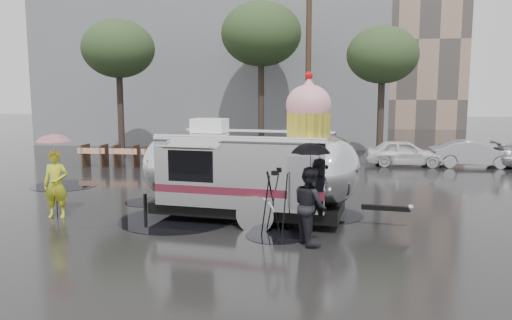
# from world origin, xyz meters

# --- Properties ---
(ground) EXTENTS (120.00, 120.00, 0.00)m
(ground) POSITION_xyz_m (0.00, 0.00, 0.00)
(ground) COLOR black
(ground) RESTS_ON ground
(puddles) EXTENTS (11.61, 7.26, 0.01)m
(puddles) POSITION_xyz_m (-0.87, 2.49, 0.01)
(puddles) COLOR black
(puddles) RESTS_ON ground
(grey_building) EXTENTS (22.00, 12.00, 13.00)m
(grey_building) POSITION_xyz_m (-4.00, 24.00, 6.50)
(grey_building) COLOR slate
(grey_building) RESTS_ON ground
(utility_pole) EXTENTS (1.60, 0.28, 9.00)m
(utility_pole) POSITION_xyz_m (2.50, 14.00, 4.62)
(utility_pole) COLOR #473323
(utility_pole) RESTS_ON ground
(tree_left) EXTENTS (3.64, 3.64, 6.95)m
(tree_left) POSITION_xyz_m (-7.00, 13.00, 5.48)
(tree_left) COLOR #382D26
(tree_left) RESTS_ON ground
(tree_mid) EXTENTS (4.20, 4.20, 8.03)m
(tree_mid) POSITION_xyz_m (0.00, 15.00, 6.34)
(tree_mid) COLOR #382D26
(tree_mid) RESTS_ON ground
(tree_right) EXTENTS (3.36, 3.36, 6.42)m
(tree_right) POSITION_xyz_m (6.00, 13.00, 5.06)
(tree_right) COLOR #382D26
(tree_right) RESTS_ON ground
(barricade_row) EXTENTS (4.30, 0.80, 1.00)m
(barricade_row) POSITION_xyz_m (-5.55, 9.96, 0.52)
(barricade_row) COLOR #473323
(barricade_row) RESTS_ON ground
(airstream_trailer) EXTENTS (7.32, 3.07, 3.97)m
(airstream_trailer) POSITION_xyz_m (1.41, 1.52, 1.39)
(airstream_trailer) COLOR silver
(airstream_trailer) RESTS_ON ground
(person_left) EXTENTS (0.70, 0.51, 1.82)m
(person_left) POSITION_xyz_m (-3.84, 0.93, 0.91)
(person_left) COLOR gold
(person_left) RESTS_ON ground
(umbrella_pink) EXTENTS (1.11, 1.11, 2.31)m
(umbrella_pink) POSITION_xyz_m (-3.84, 0.93, 1.93)
(umbrella_pink) COLOR #FAA2AE
(umbrella_pink) RESTS_ON ground
(person_right) EXTENTS (0.79, 0.96, 1.75)m
(person_right) POSITION_xyz_m (3.01, -0.55, 0.87)
(person_right) COLOR black
(person_right) RESTS_ON ground
(umbrella_black) EXTENTS (1.10, 1.10, 2.30)m
(umbrella_black) POSITION_xyz_m (3.01, -0.55, 1.92)
(umbrella_black) COLOR black
(umbrella_black) RESTS_ON ground
(tripod) EXTENTS (0.63, 0.62, 1.56)m
(tripod) POSITION_xyz_m (2.16, 0.03, 0.93)
(tripod) COLOR black
(tripod) RESTS_ON ground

